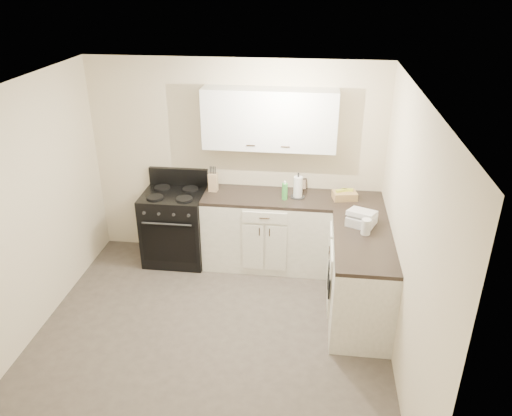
# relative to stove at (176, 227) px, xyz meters

# --- Properties ---
(floor) EXTENTS (3.60, 3.60, 0.00)m
(floor) POSITION_rel_stove_xyz_m (0.73, -1.48, -0.46)
(floor) COLOR #473F38
(floor) RESTS_ON ground
(ceiling) EXTENTS (3.60, 3.60, 0.00)m
(ceiling) POSITION_rel_stove_xyz_m (0.73, -1.48, 2.04)
(ceiling) COLOR white
(ceiling) RESTS_ON wall_back
(wall_back) EXTENTS (3.60, 0.00, 3.60)m
(wall_back) POSITION_rel_stove_xyz_m (0.73, 0.32, 0.79)
(wall_back) COLOR beige
(wall_back) RESTS_ON ground
(wall_right) EXTENTS (0.00, 3.60, 3.60)m
(wall_right) POSITION_rel_stove_xyz_m (2.53, -1.48, 0.79)
(wall_right) COLOR beige
(wall_right) RESTS_ON ground
(wall_left) EXTENTS (0.00, 3.60, 3.60)m
(wall_left) POSITION_rel_stove_xyz_m (-1.07, -1.48, 0.79)
(wall_left) COLOR beige
(wall_left) RESTS_ON ground
(wall_front) EXTENTS (3.60, 0.00, 3.60)m
(wall_front) POSITION_rel_stove_xyz_m (0.73, -3.28, 0.79)
(wall_front) COLOR beige
(wall_front) RESTS_ON ground
(base_cabinets_back) EXTENTS (1.55, 0.60, 0.90)m
(base_cabinets_back) POSITION_rel_stove_xyz_m (1.16, 0.02, -0.01)
(base_cabinets_back) COLOR white
(base_cabinets_back) RESTS_ON floor
(base_cabinets_right) EXTENTS (0.60, 1.90, 0.90)m
(base_cabinets_right) POSITION_rel_stove_xyz_m (2.23, -0.63, -0.01)
(base_cabinets_right) COLOR white
(base_cabinets_right) RESTS_ON floor
(countertop_back) EXTENTS (1.55, 0.60, 0.04)m
(countertop_back) POSITION_rel_stove_xyz_m (1.16, 0.02, 0.46)
(countertop_back) COLOR black
(countertop_back) RESTS_ON base_cabinets_back
(countertop_right) EXTENTS (0.60, 1.90, 0.04)m
(countertop_right) POSITION_rel_stove_xyz_m (2.23, -0.63, 0.46)
(countertop_right) COLOR black
(countertop_right) RESTS_ON base_cabinets_right
(upper_cabinets) EXTENTS (1.55, 0.30, 0.70)m
(upper_cabinets) POSITION_rel_stove_xyz_m (1.16, 0.18, 1.38)
(upper_cabinets) COLOR white
(upper_cabinets) RESTS_ON wall_back
(stove) EXTENTS (0.76, 0.65, 0.92)m
(stove) POSITION_rel_stove_xyz_m (0.00, 0.00, 0.00)
(stove) COLOR black
(stove) RESTS_ON floor
(knife_block) EXTENTS (0.11, 0.10, 0.23)m
(knife_block) POSITION_rel_stove_xyz_m (0.49, 0.10, 0.59)
(knife_block) COLOR tan
(knife_block) RESTS_ON countertop_back
(paper_towel) EXTENTS (0.13, 0.13, 0.26)m
(paper_towel) POSITION_rel_stove_xyz_m (1.52, 0.04, 0.61)
(paper_towel) COLOR white
(paper_towel) RESTS_ON countertop_back
(soap_bottle) EXTENTS (0.07, 0.07, 0.20)m
(soap_bottle) POSITION_rel_stove_xyz_m (1.37, -0.04, 0.58)
(soap_bottle) COLOR green
(soap_bottle) RESTS_ON countertop_back
(picture_frame) EXTENTS (0.12, 0.07, 0.14)m
(picture_frame) POSITION_rel_stove_xyz_m (1.56, 0.26, 0.55)
(picture_frame) COLOR black
(picture_frame) RESTS_ON countertop_back
(wicker_basket) EXTENTS (0.30, 0.23, 0.09)m
(wicker_basket) POSITION_rel_stove_xyz_m (2.07, 0.05, 0.53)
(wicker_basket) COLOR tan
(wicker_basket) RESTS_ON countertop_right
(countertop_grill) EXTENTS (0.35, 0.34, 0.10)m
(countertop_grill) POSITION_rel_stove_xyz_m (2.23, -0.59, 0.53)
(countertop_grill) COLOR silver
(countertop_grill) RESTS_ON countertop_right
(glass_jar) EXTENTS (0.12, 0.12, 0.16)m
(glass_jar) POSITION_rel_stove_xyz_m (2.26, -0.79, 0.56)
(glass_jar) COLOR silver
(glass_jar) RESTS_ON countertop_right
(oven_mitt_near) EXTENTS (0.02, 0.13, 0.23)m
(oven_mitt_near) POSITION_rel_stove_xyz_m (1.91, -1.11, 0.01)
(oven_mitt_near) COLOR black
(oven_mitt_near) RESTS_ON base_cabinets_right
(oven_mitt_far) EXTENTS (0.02, 0.16, 0.28)m
(oven_mitt_far) POSITION_rel_stove_xyz_m (1.91, -0.91, 0.02)
(oven_mitt_far) COLOR black
(oven_mitt_far) RESTS_ON base_cabinets_right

